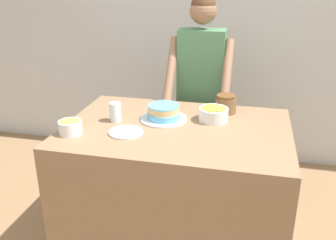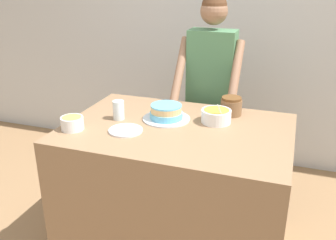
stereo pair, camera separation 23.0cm
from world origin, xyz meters
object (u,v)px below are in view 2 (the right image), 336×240
at_px(person_baker, 211,80).
at_px(cake, 166,113).
at_px(frosting_bowl_orange, 216,116).
at_px(stoneware_jar, 231,106).
at_px(drinking_glass, 119,110).
at_px(frosting_bowl_yellow, 72,123).
at_px(ceramic_plate, 126,130).

distance_m(person_baker, cake, 0.63).
relative_size(frosting_bowl_orange, stoneware_jar, 1.33).
distance_m(cake, drinking_glass, 0.32).
height_order(person_baker, frosting_bowl_yellow, person_baker).
bearing_deg(ceramic_plate, person_baker, 69.51).
relative_size(person_baker, ceramic_plate, 8.03).
bearing_deg(drinking_glass, frosting_bowl_orange, 13.92).
bearing_deg(drinking_glass, stoneware_jar, 25.38).
relative_size(frosting_bowl_orange, ceramic_plate, 0.92).
relative_size(person_baker, stoneware_jar, 11.67).
xyz_separation_m(frosting_bowl_orange, drinking_glass, (-0.62, -0.15, 0.02)).
height_order(person_baker, ceramic_plate, person_baker).
distance_m(person_baker, drinking_glass, 0.84).
xyz_separation_m(frosting_bowl_orange, stoneware_jar, (0.07, 0.17, 0.01)).
height_order(cake, frosting_bowl_yellow, cake).
bearing_deg(stoneware_jar, frosting_bowl_yellow, -146.74).
bearing_deg(ceramic_plate, stoneware_jar, 41.81).
bearing_deg(frosting_bowl_orange, stoneware_jar, 69.19).
bearing_deg(frosting_bowl_orange, person_baker, 106.91).
bearing_deg(person_baker, ceramic_plate, -110.49).
distance_m(frosting_bowl_yellow, ceramic_plate, 0.34).
height_order(frosting_bowl_orange, drinking_glass, frosting_bowl_orange).
distance_m(person_baker, ceramic_plate, 0.94).
relative_size(frosting_bowl_yellow, frosting_bowl_orange, 0.73).
xyz_separation_m(person_baker, stoneware_jar, (0.23, -0.37, -0.06)).
bearing_deg(ceramic_plate, frosting_bowl_orange, 33.58).
distance_m(frosting_bowl_yellow, frosting_bowl_orange, 0.91).
relative_size(person_baker, frosting_bowl_orange, 8.75).
relative_size(cake, drinking_glass, 2.48).
height_order(person_baker, frosting_bowl_orange, person_baker).
relative_size(drinking_glass, ceramic_plate, 0.60).
distance_m(frosting_bowl_orange, drinking_glass, 0.64).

